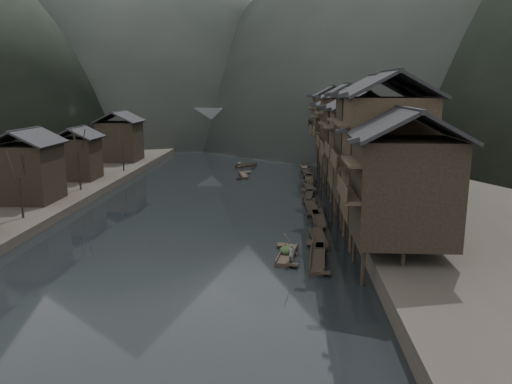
{
  "coord_description": "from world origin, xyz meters",
  "views": [
    {
      "loc": [
        8.62,
        -44.16,
        13.87
      ],
      "look_at": [
        5.43,
        9.25,
        2.5
      ],
      "focal_mm": 35.0,
      "sensor_mm": 36.0,
      "label": 1
    }
  ],
  "objects": [
    {
      "name": "left_bank",
      "position": [
        -35.0,
        40.0,
        0.6
      ],
      "size": [
        40.0,
        200.0,
        1.2
      ],
      "primitive_type": "cube",
      "color": "#2D2823",
      "rests_on": "ground"
    },
    {
      "name": "stone_bridge",
      "position": [
        -0.0,
        72.0,
        5.11
      ],
      "size": [
        40.0,
        6.0,
        9.0
      ],
      "color": "#4C4C4F",
      "rests_on": "ground"
    },
    {
      "name": "bamboo_pole",
      "position": [
        9.36,
        -6.67,
        3.72
      ],
      "size": [
        1.57,
        2.8,
        3.48
      ],
      "primitive_type": "cylinder",
      "rotation": [
        0.74,
        0.0,
        -0.5
      ],
      "color": "#8C7A51",
      "rests_on": "boatman"
    },
    {
      "name": "cargo_heap",
      "position": [
        8.81,
        -4.5,
        0.81
      ],
      "size": [
        1.22,
        1.6,
        0.73
      ],
      "primitive_type": "ellipsoid",
      "color": "black",
      "rests_on": "hero_sampan"
    },
    {
      "name": "left_houses",
      "position": [
        -20.5,
        20.12,
        5.66
      ],
      "size": [
        8.1,
        53.2,
        8.73
      ],
      "color": "black",
      "rests_on": "left_bank"
    },
    {
      "name": "right_bank",
      "position": [
        35.0,
        40.0,
        0.9
      ],
      "size": [
        40.0,
        200.0,
        1.8
      ],
      "primitive_type": "cube",
      "color": "#2D2823",
      "rests_on": "ground"
    },
    {
      "name": "boatman",
      "position": [
        9.16,
        -6.67,
        1.21
      ],
      "size": [
        0.67,
        0.61,
        1.54
      ],
      "primitive_type": "imported",
      "rotation": [
        0.0,
        0.0,
        2.57
      ],
      "color": "#5E5E61",
      "rests_on": "hero_sampan"
    },
    {
      "name": "hero_sampan",
      "position": [
        8.85,
        -4.75,
        0.2
      ],
      "size": [
        1.96,
        5.62,
        0.44
      ],
      "color": "black",
      "rests_on": "water"
    },
    {
      "name": "water",
      "position": [
        0.0,
        0.0,
        0.0
      ],
      "size": [
        300.0,
        300.0,
        0.0
      ],
      "primitive_type": "plane",
      "color": "black",
      "rests_on": "ground"
    },
    {
      "name": "moored_sampans",
      "position": [
        11.96,
        23.72,
        0.2
      ],
      "size": [
        3.1,
        67.17,
        0.47
      ],
      "color": "black",
      "rests_on": "water"
    },
    {
      "name": "midriver_boats",
      "position": [
        1.88,
        37.49,
        0.2
      ],
      "size": [
        3.82,
        15.16,
        0.45
      ],
      "color": "black",
      "rests_on": "water"
    },
    {
      "name": "bare_trees",
      "position": [
        -17.0,
        10.49,
        5.89
      ],
      "size": [
        3.49,
        45.05,
        6.97
      ],
      "color": "black",
      "rests_on": "left_bank"
    },
    {
      "name": "stilt_houses",
      "position": [
        17.28,
        19.04,
        8.79
      ],
      "size": [
        9.0,
        67.6,
        15.38
      ],
      "color": "black",
      "rests_on": "ground"
    }
  ]
}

